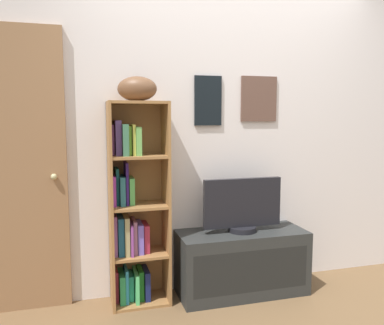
% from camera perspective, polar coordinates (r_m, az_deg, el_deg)
% --- Properties ---
extents(back_wall, '(4.80, 0.08, 2.50)m').
position_cam_1_polar(back_wall, '(3.24, 4.97, 3.92)').
color(back_wall, silver).
rests_on(back_wall, ground).
extents(bookshelf, '(0.43, 0.29, 1.52)m').
position_cam_1_polar(bookshelf, '(2.99, -8.55, -7.14)').
color(bookshelf, olive).
rests_on(bookshelf, ground).
extents(football, '(0.33, 0.26, 0.18)m').
position_cam_1_polar(football, '(2.88, -8.00, 10.58)').
color(football, brown).
rests_on(football, bookshelf).
extents(tv_stand, '(1.02, 0.41, 0.50)m').
position_cam_1_polar(tv_stand, '(3.24, 7.25, -14.20)').
color(tv_stand, '#282A2A').
rests_on(tv_stand, ground).
extents(television, '(0.63, 0.22, 0.42)m').
position_cam_1_polar(television, '(3.11, 7.37, -6.30)').
color(television, black).
rests_on(television, tv_stand).
extents(door, '(0.76, 0.09, 2.04)m').
position_cam_1_polar(door, '(3.03, -24.89, -1.27)').
color(door, '#8B6443').
rests_on(door, ground).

